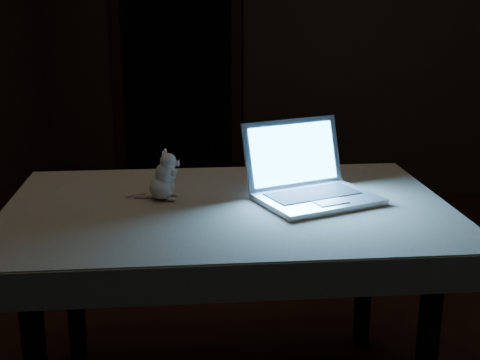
% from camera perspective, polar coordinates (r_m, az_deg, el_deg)
% --- Properties ---
extents(floor, '(5.00, 5.00, 0.00)m').
position_cam_1_polar(floor, '(2.71, -1.46, -14.51)').
color(floor, black).
rests_on(floor, ground).
extents(back_wall, '(4.50, 0.04, 2.60)m').
position_cam_1_polar(back_wall, '(4.79, 7.15, 14.87)').
color(back_wall, black).
rests_on(back_wall, ground).
extents(doorway, '(1.06, 0.36, 2.13)m').
position_cam_1_polar(doorway, '(5.07, -5.64, 12.30)').
color(doorway, black).
rests_on(doorway, back_wall).
extents(table, '(1.55, 1.27, 0.71)m').
position_cam_1_polar(table, '(2.23, -1.03, -11.18)').
color(table, black).
rests_on(table, floor).
extents(tablecloth, '(1.73, 1.56, 0.10)m').
position_cam_1_polar(tablecloth, '(2.17, -2.94, -2.98)').
color(tablecloth, '#C0B69E').
rests_on(tablecloth, table).
extents(laptop, '(0.50, 0.49, 0.25)m').
position_cam_1_polar(laptop, '(2.09, 7.06, 1.35)').
color(laptop, silver).
rests_on(laptop, tablecloth).
extents(plush_mouse, '(0.16, 0.16, 0.17)m').
position_cam_1_polar(plush_mouse, '(2.14, -6.96, 0.45)').
color(plush_mouse, white).
rests_on(plush_mouse, tablecloth).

